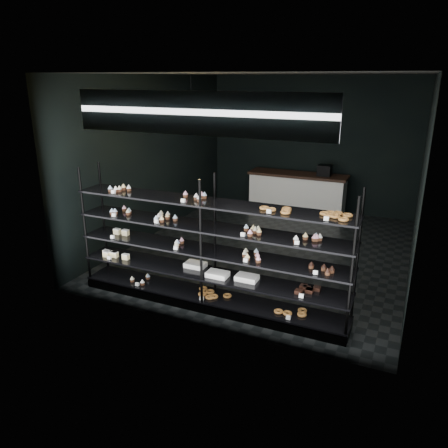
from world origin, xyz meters
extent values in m
cube|color=black|center=(0.00, 0.00, 0.01)|extent=(5.00, 6.00, 0.01)
cube|color=black|center=(0.00, 0.00, 3.20)|extent=(5.00, 6.00, 0.01)
cube|color=black|center=(0.00, 3.00, 1.60)|extent=(5.00, 0.01, 3.20)
cube|color=black|center=(0.00, -3.00, 1.60)|extent=(5.00, 0.01, 3.20)
cube|color=black|center=(-2.50, 0.00, 1.60)|extent=(0.01, 6.00, 3.20)
cube|color=black|center=(2.50, 0.00, 1.60)|extent=(0.01, 6.00, 3.20)
cube|color=black|center=(-0.10, -2.45, 0.06)|extent=(4.00, 0.50, 0.12)
cylinder|color=black|center=(-2.07, -2.67, 0.99)|extent=(0.04, 0.04, 1.85)
cylinder|color=black|center=(-2.07, -2.23, 0.99)|extent=(0.04, 0.04, 1.85)
cylinder|color=black|center=(-0.10, -2.67, 0.99)|extent=(0.04, 0.04, 1.85)
cylinder|color=black|center=(-0.10, -2.23, 0.99)|extent=(0.04, 0.04, 1.85)
cylinder|color=black|center=(1.87, -2.67, 0.99)|extent=(0.04, 0.04, 1.85)
cylinder|color=black|center=(1.87, -2.23, 0.99)|extent=(0.04, 0.04, 1.85)
cube|color=black|center=(-0.10, -2.45, 0.15)|extent=(4.00, 0.50, 0.03)
cube|color=black|center=(-0.10, -2.45, 0.50)|extent=(4.00, 0.50, 0.02)
cube|color=black|center=(-0.10, -2.45, 0.85)|extent=(4.00, 0.50, 0.02)
cube|color=black|center=(-0.10, -2.45, 1.20)|extent=(4.00, 0.50, 0.02)
cube|color=black|center=(-0.10, -2.45, 1.55)|extent=(4.00, 0.50, 0.02)
cube|color=white|center=(-1.47, -2.63, 1.59)|extent=(0.06, 0.04, 0.06)
cube|color=white|center=(-0.36, -2.63, 1.59)|extent=(0.06, 0.04, 0.06)
cube|color=white|center=(0.85, -2.63, 1.59)|extent=(0.05, 0.04, 0.06)
cube|color=white|center=(1.56, -2.63, 1.59)|extent=(0.06, 0.04, 0.06)
cube|color=white|center=(-1.54, -2.63, 1.24)|extent=(0.06, 0.04, 0.06)
cube|color=white|center=(-0.78, -2.63, 1.24)|extent=(0.05, 0.04, 0.06)
cube|color=white|center=(0.50, -2.63, 1.24)|extent=(0.05, 0.04, 0.06)
cube|color=white|center=(1.24, -2.63, 1.24)|extent=(0.06, 0.04, 0.06)
cube|color=white|center=(-1.61, -2.63, 0.89)|extent=(0.06, 0.04, 0.06)
cube|color=white|center=(-0.54, -2.63, 0.89)|extent=(0.05, 0.04, 0.06)
cube|color=white|center=(0.53, -2.63, 0.89)|extent=(0.05, 0.04, 0.06)
cube|color=white|center=(1.47, -2.63, 0.89)|extent=(0.06, 0.04, 0.06)
cube|color=white|center=(-1.64, -2.63, 0.54)|extent=(0.06, 0.04, 0.06)
cube|color=white|center=(1.33, -2.63, 0.54)|extent=(0.06, 0.04, 0.06)
cube|color=white|center=(-1.22, -2.63, 0.19)|extent=(0.06, 0.04, 0.06)
cube|color=white|center=(-0.08, -2.63, 0.19)|extent=(0.05, 0.04, 0.06)
cube|color=white|center=(1.19, -2.63, 0.19)|extent=(0.06, 0.04, 0.06)
cube|color=#0D0E44|center=(0.00, -2.92, 2.75)|extent=(3.20, 0.04, 0.45)
cube|color=white|center=(0.00, -2.94, 2.75)|extent=(3.30, 0.02, 0.50)
cylinder|color=black|center=(-0.94, -1.29, 2.90)|extent=(0.01, 0.01, 0.56)
sphere|color=#F2BC54|center=(-0.94, -1.29, 2.45)|extent=(0.34, 0.34, 0.34)
cube|color=white|center=(-0.15, 2.50, 0.46)|extent=(2.23, 0.60, 0.92)
cube|color=black|center=(-0.15, 2.50, 0.95)|extent=(2.32, 0.65, 0.06)
cube|color=black|center=(0.47, 2.50, 1.10)|extent=(0.30, 0.30, 0.25)
camera|label=1|loc=(2.41, -7.50, 3.15)|focal=35.00mm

